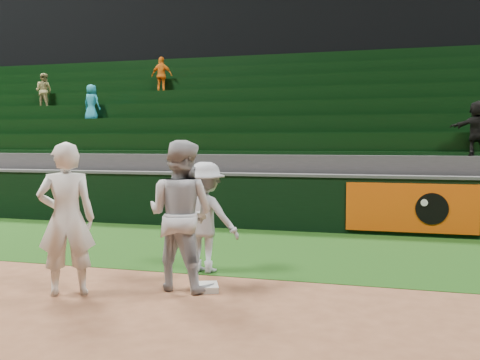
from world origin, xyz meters
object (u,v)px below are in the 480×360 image
(first_base, at_px, (204,287))
(base_coach, at_px, (205,217))
(first_baseman, at_px, (66,219))
(baserunner, at_px, (181,215))

(first_base, bearing_deg, base_coach, 108.20)
(first_base, distance_m, first_baseman, 1.96)
(baserunner, distance_m, base_coach, 0.95)
(base_coach, bearing_deg, first_baseman, 60.50)
(first_base, bearing_deg, first_baseman, -158.43)
(baserunner, bearing_deg, first_base, -174.23)
(first_baseman, relative_size, baserunner, 0.99)
(first_base, xyz_separation_m, first_baseman, (-1.61, -0.64, 0.93))
(baserunner, bearing_deg, base_coach, -82.31)
(first_base, height_order, base_coach, base_coach)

